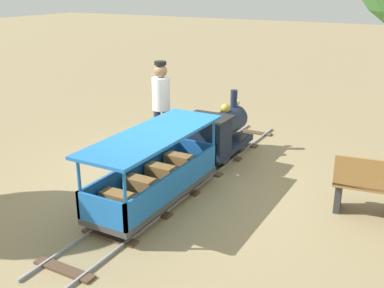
# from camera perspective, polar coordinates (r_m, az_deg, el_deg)

# --- Properties ---
(ground_plane) EXTENTS (60.00, 60.00, 0.00)m
(ground_plane) POSITION_cam_1_polar(r_m,az_deg,el_deg) (6.82, -1.32, -5.15)
(ground_plane) COLOR #8C7A56
(track) EXTENTS (0.75, 6.05, 0.04)m
(track) POSITION_cam_1_polar(r_m,az_deg,el_deg) (6.98, -0.45, -4.40)
(track) COLOR gray
(track) RESTS_ON ground_plane
(locomotive) EXTENTS (0.71, 1.44, 1.04)m
(locomotive) POSITION_cam_1_polar(r_m,az_deg,el_deg) (7.67, 3.33, 1.53)
(locomotive) COLOR #192338
(locomotive) RESTS_ON ground_plane
(passenger_car) EXTENTS (0.81, 2.35, 0.97)m
(passenger_car) POSITION_cam_1_polar(r_m,az_deg,el_deg) (6.12, -4.61, -3.91)
(passenger_car) COLOR #3F3F3F
(passenger_car) RESTS_ON ground_plane
(conductor_person) EXTENTS (0.30, 0.30, 1.62)m
(conductor_person) POSITION_cam_1_polar(r_m,az_deg,el_deg) (7.78, -3.85, 5.40)
(conductor_person) COLOR #282D47
(conductor_person) RESTS_ON ground_plane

